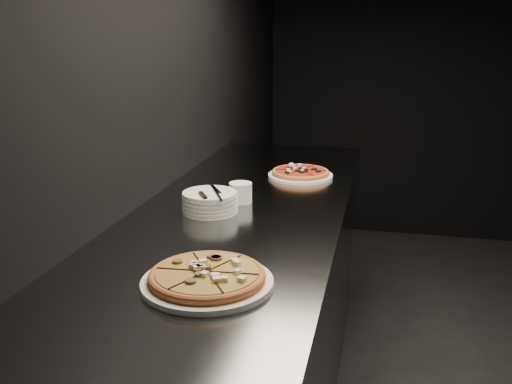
% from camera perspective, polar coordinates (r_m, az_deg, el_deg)
% --- Properties ---
extents(wall_left, '(0.02, 5.00, 2.80)m').
position_cam_1_polar(wall_left, '(2.06, -12.13, 11.61)').
color(wall_left, black).
rests_on(wall_left, floor).
extents(counter, '(0.74, 2.44, 0.92)m').
position_cam_1_polar(counter, '(2.21, -1.68, -13.36)').
color(counter, slate).
rests_on(counter, floor).
extents(pizza_mushroom, '(0.34, 0.34, 0.04)m').
position_cam_1_polar(pizza_mushroom, '(1.46, -4.90, -8.55)').
color(pizza_mushroom, white).
rests_on(pizza_mushroom, counter).
extents(pizza_tomato, '(0.28, 0.28, 0.03)m').
position_cam_1_polar(pizza_tomato, '(2.50, 4.47, 1.88)').
color(pizza_tomato, white).
rests_on(pizza_tomato, counter).
extents(plate_stack, '(0.19, 0.19, 0.07)m').
position_cam_1_polar(plate_stack, '(2.02, -4.63, -1.00)').
color(plate_stack, white).
rests_on(plate_stack, counter).
extents(cutlery, '(0.09, 0.20, 0.01)m').
position_cam_1_polar(cutlery, '(1.99, -4.57, -0.07)').
color(cutlery, '#B7BABE').
rests_on(cutlery, plate_stack).
extents(ramekin, '(0.09, 0.09, 0.07)m').
position_cam_1_polar(ramekin, '(2.12, -1.56, 0.00)').
color(ramekin, silver).
rests_on(ramekin, counter).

